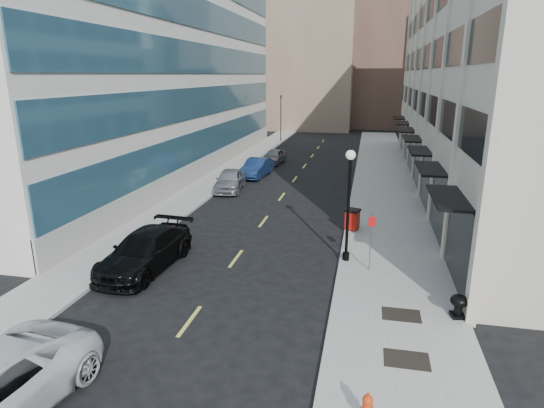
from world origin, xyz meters
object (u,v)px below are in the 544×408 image
at_px(car_black_pickup, 145,251).
at_px(urn_planter, 459,304).
at_px(traffic_signal, 281,98).
at_px(car_silver_sedan, 230,180).
at_px(trash_bin, 352,219).
at_px(sign_post, 371,234).
at_px(lamppost, 349,196).
at_px(car_blue_sedan, 257,168).
at_px(car_grey_sedan, 274,157).

relative_size(car_black_pickup, urn_planter, 6.84).
bearing_deg(traffic_signal, car_silver_sedan, -87.44).
xyz_separation_m(trash_bin, urn_planter, (4.20, -9.11, -0.12)).
bearing_deg(sign_post, lamppost, 123.89).
relative_size(sign_post, urn_planter, 3.11).
distance_m(traffic_signal, trash_bin, 36.81).
height_order(trash_bin, sign_post, sign_post).
height_order(car_silver_sedan, trash_bin, car_silver_sedan).
bearing_deg(urn_planter, traffic_signal, 108.97).
height_order(lamppost, urn_planter, lamppost).
distance_m(car_silver_sedan, trash_bin, 12.45).
xyz_separation_m(car_black_pickup, sign_post, (10.15, 1.59, 1.01)).
bearing_deg(car_blue_sedan, car_black_pickup, -85.16).
xyz_separation_m(car_blue_sedan, sign_post, (9.85, -18.63, 1.08)).
xyz_separation_m(car_black_pickup, car_silver_sedan, (-0.55, 15.00, -0.04)).
bearing_deg(car_grey_sedan, urn_planter, -61.41).
distance_m(lamppost, sign_post, 2.09).
distance_m(car_blue_sedan, sign_post, 21.11).
distance_m(traffic_signal, car_silver_sedan, 27.47).
distance_m(car_black_pickup, urn_planter, 13.49).
distance_m(car_blue_sedan, lamppost, 19.82).
relative_size(car_black_pickup, car_blue_sedan, 1.23).
bearing_deg(car_grey_sedan, trash_bin, -61.62).
height_order(trash_bin, lamppost, lamppost).
height_order(car_black_pickup, trash_bin, car_black_pickup).
bearing_deg(car_silver_sedan, car_grey_sedan, 78.01).
bearing_deg(car_black_pickup, urn_planter, -3.91).
bearing_deg(car_black_pickup, car_blue_sedan, 93.47).
xyz_separation_m(lamppost, urn_planter, (4.30, -4.55, -2.65)).
xyz_separation_m(traffic_signal, sign_post, (11.90, -40.41, -3.83)).
distance_m(car_blue_sedan, urn_planter, 25.71).
xyz_separation_m(car_black_pickup, car_grey_sedan, (0.55, 26.41, -0.14)).
height_order(car_grey_sedan, sign_post, sign_post).
height_order(car_black_pickup, car_blue_sedan, car_black_pickup).
distance_m(sign_post, urn_planter, 4.91).
relative_size(car_black_pickup, trash_bin, 4.98).
relative_size(traffic_signal, car_blue_sedan, 1.43).
bearing_deg(car_black_pickup, sign_post, 13.24).
relative_size(car_blue_sedan, trash_bin, 4.04).
xyz_separation_m(car_black_pickup, lamppost, (9.05, 2.63, 2.46)).
xyz_separation_m(car_silver_sedan, car_grey_sedan, (1.09, 11.41, -0.09)).
bearing_deg(car_grey_sedan, traffic_signal, 102.68).
bearing_deg(traffic_signal, car_black_pickup, -87.61).
bearing_deg(car_silver_sedan, urn_planter, -57.15).
height_order(car_black_pickup, urn_planter, car_black_pickup).
xyz_separation_m(car_black_pickup, trash_bin, (9.15, 7.18, -0.07)).
bearing_deg(car_blue_sedan, car_silver_sedan, -93.48).
relative_size(traffic_signal, car_grey_sedan, 1.61).
distance_m(traffic_signal, car_blue_sedan, 22.41).
bearing_deg(car_black_pickup, lamppost, 20.50).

